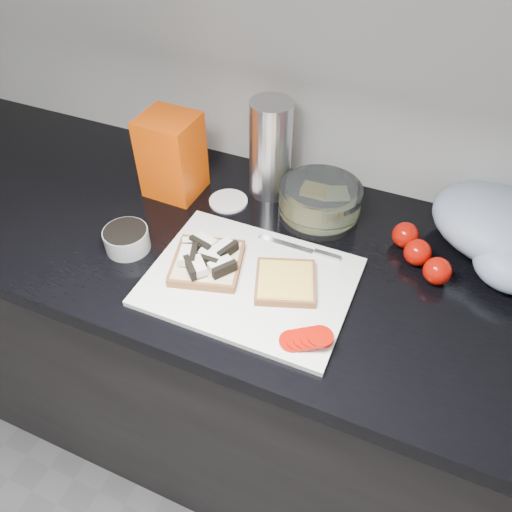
{
  "coord_description": "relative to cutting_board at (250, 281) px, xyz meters",
  "views": [
    {
      "loc": [
        0.21,
        0.47,
        1.64
      ],
      "look_at": [
        -0.07,
        1.12,
        0.95
      ],
      "focal_mm": 35.0,
      "sensor_mm": 36.0,
      "label": 1
    }
  ],
  "objects": [
    {
      "name": "glass_bowl",
      "position": [
        0.06,
        0.26,
        0.03
      ],
      "size": [
        0.19,
        0.19,
        0.08
      ],
      "rotation": [
        0.0,
        0.0,
        0.05
      ],
      "color": "silver",
      "rests_on": "countertop"
    },
    {
      "name": "steel_canister",
      "position": [
        -0.08,
        0.3,
        0.11
      ],
      "size": [
        0.1,
        0.1,
        0.23
      ],
      "primitive_type": "cylinder",
      "color": "silver",
      "rests_on": "countertop"
    },
    {
      "name": "seed_tub",
      "position": [
        -0.28,
        -0.01,
        0.02
      ],
      "size": [
        0.1,
        0.1,
        0.05
      ],
      "color": "gray",
      "rests_on": "countertop"
    },
    {
      "name": "grocery_bag",
      "position": [
        0.44,
        0.29,
        0.05
      ],
      "size": [
        0.35,
        0.34,
        0.13
      ],
      "rotation": [
        0.0,
        0.0,
        -0.41
      ],
      "color": "#94A1B7",
      "rests_on": "countertop"
    },
    {
      "name": "cutting_board",
      "position": [
        0.0,
        0.0,
        0.0
      ],
      "size": [
        0.4,
        0.3,
        0.01
      ],
      "primitive_type": "cube",
      "color": "white",
      "rests_on": "countertop"
    },
    {
      "name": "base_cabinet",
      "position": [
        0.07,
        0.11,
        -0.48
      ],
      "size": [
        3.5,
        0.6,
        0.86
      ],
      "primitive_type": "cube",
      "color": "black",
      "rests_on": "ground"
    },
    {
      "name": "countertop",
      "position": [
        0.07,
        0.11,
        -0.03
      ],
      "size": [
        3.5,
        0.64,
        0.04
      ],
      "primitive_type": "cube",
      "color": "black",
      "rests_on": "base_cabinet"
    },
    {
      "name": "bread_bag",
      "position": [
        -0.29,
        0.21,
        0.09
      ],
      "size": [
        0.13,
        0.12,
        0.19
      ],
      "primitive_type": "cube",
      "rotation": [
        0.0,
        0.0,
        -0.03
      ],
      "color": "red",
      "rests_on": "countertop"
    },
    {
      "name": "bread_right",
      "position": [
        0.07,
        0.01,
        0.01
      ],
      "size": [
        0.15,
        0.15,
        0.02
      ],
      "rotation": [
        0.0,
        0.0,
        0.34
      ],
      "color": "beige",
      "rests_on": "cutting_board"
    },
    {
      "name": "whole_tomatoes",
      "position": [
        0.3,
        0.19,
        0.02
      ],
      "size": [
        0.14,
        0.14,
        0.06
      ],
      "rotation": [
        0.0,
        0.0,
        -0.37
      ],
      "color": "#A80D03",
      "rests_on": "countertop"
    },
    {
      "name": "bread_left",
      "position": [
        -0.1,
        0.0,
        0.02
      ],
      "size": [
        0.17,
        0.17,
        0.04
      ],
      "rotation": [
        0.0,
        0.0,
        0.27
      ],
      "color": "beige",
      "rests_on": "cutting_board"
    },
    {
      "name": "tomato_slices",
      "position": [
        0.15,
        -0.1,
        0.02
      ],
      "size": [
        0.1,
        0.08,
        0.02
      ],
      "rotation": [
        0.0,
        0.0,
        -0.07
      ],
      "color": "#A80D03",
      "rests_on": "cutting_board"
    },
    {
      "name": "knife",
      "position": [
        0.08,
        0.12,
        0.01
      ],
      "size": [
        0.18,
        0.02,
        0.01
      ],
      "rotation": [
        0.0,
        0.0,
        -0.01
      ],
      "color": "#B4B4B9",
      "rests_on": "cutting_board"
    },
    {
      "name": "tub_lid",
      "position": [
        -0.15,
        0.22,
        -0.0
      ],
      "size": [
        0.11,
        0.11,
        0.01
      ],
      "primitive_type": "cylinder",
      "rotation": [
        0.0,
        0.0,
        -0.24
      ],
      "color": "white",
      "rests_on": "countertop"
    }
  ]
}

